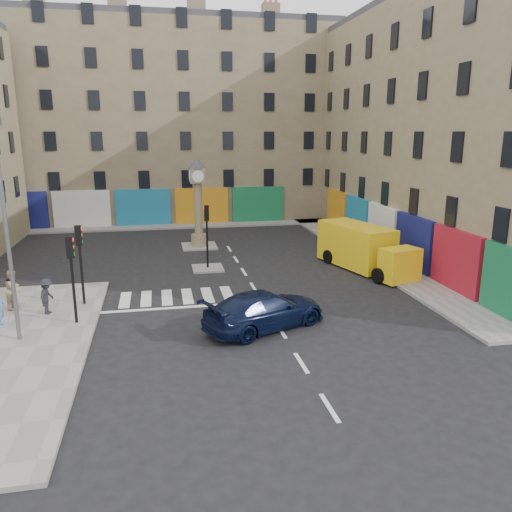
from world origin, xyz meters
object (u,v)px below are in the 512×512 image
object	(u,v)px
traffic_light_left_far	(80,252)
yellow_van	(363,248)
pedestrian_dark	(47,296)
traffic_light_island	(207,226)
clock_pillar	(198,197)
navy_sedan	(265,310)
pedestrian_tan	(14,289)
lamp_post	(5,221)
traffic_light_left_near	(71,266)

from	to	relation	value
traffic_light_left_far	yellow_van	size ratio (longest dim) A/B	0.51
pedestrian_dark	traffic_light_island	bearing A→B (deg)	-39.24
yellow_van	clock_pillar	bearing A→B (deg)	124.12
navy_sedan	pedestrian_tan	size ratio (longest dim) A/B	3.00
traffic_light_island	pedestrian_tan	distance (m)	10.86
lamp_post	traffic_light_island	bearing A→B (deg)	48.29
traffic_light_left_near	traffic_light_island	size ratio (longest dim) A/B	1.00
lamp_post	navy_sedan	world-z (taller)	lamp_post
traffic_light_island	clock_pillar	bearing A→B (deg)	90.00
traffic_light_left_far	navy_sedan	bearing A→B (deg)	-28.19
traffic_light_left_near	yellow_van	bearing A→B (deg)	21.67
yellow_van	pedestrian_tan	xyz separation A→B (m)	(-18.31, -3.70, -0.22)
traffic_light_left_far	lamp_post	xyz separation A→B (m)	(-1.90, -3.80, 2.17)
navy_sedan	traffic_light_island	bearing A→B (deg)	-16.37
pedestrian_tan	pedestrian_dark	distance (m)	1.93
traffic_light_island	lamp_post	bearing A→B (deg)	-131.71
yellow_van	pedestrian_tan	size ratio (longest dim) A/B	4.07
traffic_light_left_near	pedestrian_tan	bearing A→B (deg)	141.41
pedestrian_dark	clock_pillar	bearing A→B (deg)	-20.97
yellow_van	pedestrian_dark	size ratio (longest dim) A/B	4.59
traffic_light_island	navy_sedan	distance (m)	9.81
traffic_light_left_far	lamp_post	size ratio (longest dim) A/B	0.45
traffic_light_island	yellow_van	bearing A→B (deg)	-10.75
traffic_light_left_near	pedestrian_dark	size ratio (longest dim) A/B	2.32
lamp_post	clock_pillar	xyz separation A→B (m)	(8.20, 15.20, -1.24)
lamp_post	yellow_van	xyz separation A→B (m)	(17.22, 7.49, -3.53)
pedestrian_dark	lamp_post	bearing A→B (deg)	179.68
traffic_light_left_near	navy_sedan	world-z (taller)	traffic_light_left_near
yellow_van	pedestrian_tan	bearing A→B (deg)	176.08
lamp_post	clock_pillar	world-z (taller)	lamp_post
yellow_van	pedestrian_dark	bearing A→B (deg)	-179.47
traffic_light_left_near	traffic_light_left_far	bearing A→B (deg)	90.00
yellow_van	traffic_light_left_near	bearing A→B (deg)	-173.69
traffic_light_left_far	lamp_post	distance (m)	4.77
clock_pillar	pedestrian_dark	bearing A→B (deg)	-121.62
traffic_light_left_far	pedestrian_dark	distance (m)	2.41
traffic_light_left_near	pedestrian_dark	bearing A→B (deg)	135.67
traffic_light_island	pedestrian_tan	bearing A→B (deg)	-149.74
traffic_light_left_near	clock_pillar	distance (m)	15.19
traffic_light_left_near	yellow_van	distance (m)	16.54
traffic_light_island	lamp_post	xyz separation A→B (m)	(-8.20, -9.20, 2.20)
lamp_post	yellow_van	world-z (taller)	lamp_post
traffic_light_left_far	lamp_post	bearing A→B (deg)	-116.57
yellow_van	lamp_post	bearing A→B (deg)	-171.86
traffic_light_left_far	clock_pillar	distance (m)	13.05
lamp_post	pedestrian_dark	distance (m)	4.75
navy_sedan	lamp_post	bearing A→B (deg)	63.14
traffic_light_left_far	pedestrian_dark	size ratio (longest dim) A/B	2.32
traffic_light_left_far	navy_sedan	xyz separation A→B (m)	(7.72, -4.14, -1.84)
clock_pillar	yellow_van	distance (m)	12.08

